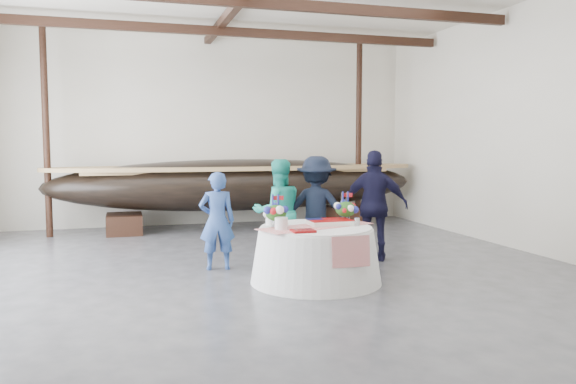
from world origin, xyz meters
name	(u,v)px	position (x,y,z in m)	size (l,w,h in m)	color
floor	(270,280)	(0.00, 0.00, 0.00)	(10.00, 12.00, 0.01)	#3D3D42
wall_back	(208,131)	(0.00, 6.00, 2.25)	(10.00, 0.02, 4.50)	silver
wall_right	(563,126)	(5.00, 0.00, 2.25)	(0.02, 12.00, 4.50)	silver
pavilion_structure	(255,8)	(0.00, 0.84, 4.00)	(9.80, 11.76, 4.50)	black
longboat_display	(240,184)	(0.57, 4.94, 1.02)	(8.53, 1.71, 1.60)	black
banquet_table	(316,254)	(0.60, -0.26, 0.40)	(1.85, 1.85, 0.79)	silver
tabletop_items	(311,215)	(0.57, -0.13, 0.94)	(1.79, 1.09, 0.40)	red
guest_woman_blue	(217,221)	(-0.60, 0.94, 0.76)	(0.56, 0.37, 1.53)	#2B498B
guest_woman_teal	(278,212)	(0.41, 1.03, 0.85)	(0.83, 0.65, 1.71)	teal
guest_man_left	(316,209)	(1.07, 1.05, 0.88)	(1.13, 0.65, 1.75)	black
guest_man_right	(375,206)	(2.04, 0.87, 0.92)	(1.08, 0.45, 1.85)	black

